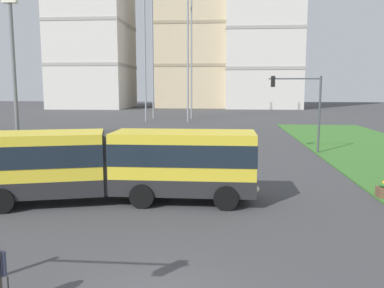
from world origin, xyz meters
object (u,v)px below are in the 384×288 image
(streetlight_left, at_px, (15,87))
(apartment_tower_westcentre, at_px, (203,29))
(traffic_light_far_right, at_px, (302,100))
(articulated_bus, at_px, (118,164))
(apartment_tower_centre, at_px, (263,14))
(apartment_tower_west, at_px, (92,26))

(streetlight_left, height_order, apartment_tower_westcentre, apartment_tower_westcentre)
(traffic_light_far_right, height_order, apartment_tower_westcentre, apartment_tower_westcentre)
(articulated_bus, xyz_separation_m, apartment_tower_westcentre, (-1.20, 86.58, 17.45))
(streetlight_left, distance_m, apartment_tower_centre, 83.87)
(articulated_bus, height_order, streetlight_left, streetlight_left)
(apartment_tower_west, bearing_deg, articulated_bus, -71.20)
(articulated_bus, xyz_separation_m, traffic_light_far_right, (10.12, 13.74, 2.28))
(traffic_light_far_right, distance_m, apartment_tower_west, 76.57)
(articulated_bus, xyz_separation_m, streetlight_left, (-5.42, 1.99, 3.24))
(articulated_bus, bearing_deg, traffic_light_far_right, 53.64)
(streetlight_left, height_order, apartment_tower_west, apartment_tower_west)
(articulated_bus, height_order, traffic_light_far_right, traffic_light_far_right)
(articulated_bus, height_order, apartment_tower_centre, apartment_tower_centre)
(articulated_bus, distance_m, apartment_tower_west, 85.29)
(apartment_tower_west, relative_size, apartment_tower_centre, 0.87)
(traffic_light_far_right, bearing_deg, apartment_tower_west, 119.55)
(traffic_light_far_right, xyz_separation_m, streetlight_left, (-15.54, -11.76, 0.96))
(apartment_tower_westcentre, height_order, apartment_tower_centre, apartment_tower_centre)
(traffic_light_far_right, distance_m, streetlight_left, 19.51)
(apartment_tower_west, bearing_deg, traffic_light_far_right, -60.45)
(traffic_light_far_right, relative_size, apartment_tower_west, 0.15)
(traffic_light_far_right, relative_size, apartment_tower_westcentre, 0.15)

